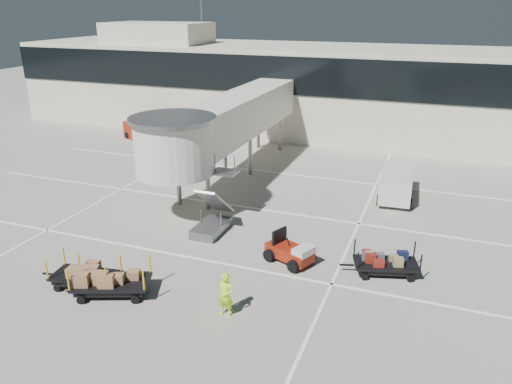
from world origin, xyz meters
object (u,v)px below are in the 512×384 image
ground_worker (226,295)px  baggage_tug (291,252)px  box_cart_near (112,281)px  belt_loader (143,132)px  minivan (397,182)px  box_cart_far (86,276)px  suitcase_cart (387,264)px

ground_worker → baggage_tug: bearing=79.2°
box_cart_near → belt_loader: size_ratio=0.89×
box_cart_near → minivan: minivan is taller
baggage_tug → box_cart_near: bearing=-116.1°
box_cart_far → ground_worker: bearing=-6.9°
ground_worker → belt_loader: 28.98m
minivan → belt_loader: size_ratio=1.06×
box_cart_far → baggage_tug: bearing=25.7°
suitcase_cart → box_cart_far: 13.59m
minivan → ground_worker: bearing=-110.7°
box_cart_near → belt_loader: belt_loader is taller
box_cart_near → belt_loader: bearing=98.3°
minivan → suitcase_cart: bearing=-89.5°
box_cart_far → ground_worker: 6.69m
box_cart_far → ground_worker: size_ratio=1.95×
ground_worker → box_cart_near: bearing=-175.0°
baggage_tug → box_cart_far: baggage_tug is taller
box_cart_far → ground_worker: (6.67, 0.17, 0.43)m
suitcase_cart → minivan: (-0.68, 10.19, 0.56)m
box_cart_far → minivan: (11.61, 15.99, 0.55)m
box_cart_near → suitcase_cart: bearing=7.1°
suitcase_cart → box_cart_far: bearing=-171.1°
ground_worker → suitcase_cart: bearing=46.8°
baggage_tug → suitcase_cart: bearing=30.2°
baggage_tug → box_cart_near: 8.33m
suitcase_cart → ground_worker: ground_worker is taller
box_cart_far → suitcase_cart: bearing=16.9°
suitcase_cart → belt_loader: (-23.90, 16.88, 0.28)m
suitcase_cart → box_cart_near: box_cart_near is taller
box_cart_far → ground_worker: ground_worker is taller
ground_worker → minivan: bearing=74.5°
box_cart_far → minivan: bearing=45.6°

